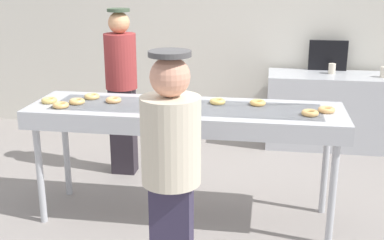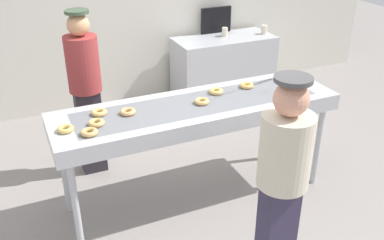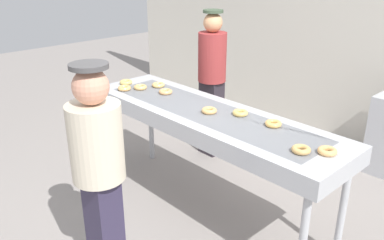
% 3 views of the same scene
% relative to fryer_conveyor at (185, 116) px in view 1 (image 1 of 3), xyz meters
% --- Properties ---
extents(ground_plane, '(16.00, 16.00, 0.00)m').
position_rel_fryer_conveyor_xyz_m(ground_plane, '(0.00, 0.00, -0.89)').
color(ground_plane, gray).
extents(back_wall, '(8.00, 0.12, 2.93)m').
position_rel_fryer_conveyor_xyz_m(back_wall, '(0.00, 2.49, 0.57)').
color(back_wall, silver).
rests_on(back_wall, ground).
extents(fryer_conveyor, '(2.51, 0.70, 0.97)m').
position_rel_fryer_conveyor_xyz_m(fryer_conveyor, '(0.00, 0.00, 0.00)').
color(fryer_conveyor, '#B7BABF').
rests_on(fryer_conveyor, ground).
extents(glazed_donut_0, '(0.18, 0.18, 0.04)m').
position_rel_fryer_conveyor_xyz_m(glazed_donut_0, '(-0.89, -0.04, 0.10)').
color(glazed_donut_0, '#E2B166').
rests_on(glazed_donut_0, fryer_conveyor).
extents(glazed_donut_1, '(0.16, 0.16, 0.04)m').
position_rel_fryer_conveyor_xyz_m(glazed_donut_1, '(0.97, -0.09, 0.10)').
color(glazed_donut_1, tan).
rests_on(glazed_donut_1, fryer_conveyor).
extents(glazed_donut_2, '(0.17, 0.17, 0.04)m').
position_rel_fryer_conveyor_xyz_m(glazed_donut_2, '(-0.82, 0.13, 0.10)').
color(glazed_donut_2, '#E3B768').
rests_on(glazed_donut_2, fryer_conveyor).
extents(glazed_donut_3, '(0.16, 0.16, 0.04)m').
position_rel_fryer_conveyor_xyz_m(glazed_donut_3, '(-0.61, 0.05, 0.10)').
color(glazed_donut_3, '#EAA867').
rests_on(glazed_donut_3, fryer_conveyor).
extents(glazed_donut_4, '(0.13, 0.13, 0.04)m').
position_rel_fryer_conveyor_xyz_m(glazed_donut_4, '(0.57, 0.14, 0.10)').
color(glazed_donut_4, '#EDB55D').
rests_on(glazed_donut_4, fryer_conveyor).
extents(glazed_donut_5, '(0.17, 0.17, 0.04)m').
position_rel_fryer_conveyor_xyz_m(glazed_donut_5, '(0.03, -0.01, 0.10)').
color(glazed_donut_5, '#E8AF66').
rests_on(glazed_donut_5, fryer_conveyor).
extents(glazed_donut_6, '(0.18, 0.18, 0.04)m').
position_rel_fryer_conveyor_xyz_m(glazed_donut_6, '(0.24, 0.14, 0.10)').
color(glazed_donut_6, '#E0BA60').
rests_on(glazed_donut_6, fryer_conveyor).
extents(glazed_donut_7, '(0.18, 0.18, 0.04)m').
position_rel_fryer_conveyor_xyz_m(glazed_donut_7, '(-0.97, -0.18, 0.10)').
color(glazed_donut_7, '#E4AC61').
rests_on(glazed_donut_7, fryer_conveyor).
extents(glazed_donut_8, '(0.14, 0.14, 0.04)m').
position_rel_fryer_conveyor_xyz_m(glazed_donut_8, '(-1.13, -0.05, 0.10)').
color(glazed_donut_8, '#DBB861').
rests_on(glazed_donut_8, fryer_conveyor).
extents(glazed_donut_9, '(0.18, 0.18, 0.04)m').
position_rel_fryer_conveyor_xyz_m(glazed_donut_9, '(1.10, 0.02, 0.10)').
color(glazed_donut_9, '#EDB069').
rests_on(glazed_donut_9, fryer_conveyor).
extents(worker_baker, '(0.31, 0.31, 1.67)m').
position_rel_fryer_conveyor_xyz_m(worker_baker, '(-0.79, 0.87, 0.03)').
color(worker_baker, '#2B252C').
rests_on(worker_baker, ground).
extents(customer_waiting, '(0.35, 0.35, 1.60)m').
position_rel_fryer_conveyor_xyz_m(customer_waiting, '(0.11, -1.12, 0.02)').
color(customer_waiting, '#322C46').
rests_on(customer_waiting, ground).
extents(prep_counter, '(1.38, 0.62, 0.86)m').
position_rel_fryer_conveyor_xyz_m(prep_counter, '(1.34, 2.04, -0.46)').
color(prep_counter, '#B7BABF').
rests_on(prep_counter, ground).
extents(paper_cup_0, '(0.08, 0.08, 0.12)m').
position_rel_fryer_conveyor_xyz_m(paper_cup_0, '(1.93, 1.97, 0.02)').
color(paper_cup_0, beige).
rests_on(paper_cup_0, prep_counter).
extents(paper_cup_1, '(0.08, 0.08, 0.12)m').
position_rel_fryer_conveyor_xyz_m(paper_cup_1, '(1.37, 2.10, 0.02)').
color(paper_cup_1, beige).
rests_on(paper_cup_1, prep_counter).
extents(menu_display, '(0.45, 0.04, 0.36)m').
position_rel_fryer_conveyor_xyz_m(menu_display, '(1.34, 2.30, 0.14)').
color(menu_display, black).
rests_on(menu_display, prep_counter).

